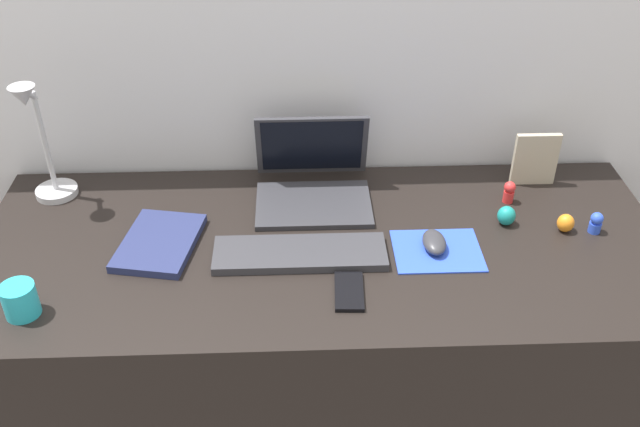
{
  "coord_description": "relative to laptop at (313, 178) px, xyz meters",
  "views": [
    {
      "loc": [
        -0.06,
        -1.4,
        1.79
      ],
      "look_at": [
        -0.01,
        0.0,
        0.83
      ],
      "focal_mm": 40.29,
      "sensor_mm": 36.0,
      "label": 1
    }
  ],
  "objects": [
    {
      "name": "toy_figurine_red",
      "position": [
        0.52,
        -0.05,
        -0.02
      ],
      "size": [
        0.03,
        0.03,
        0.06
      ],
      "color": "red",
      "rests_on": "desk"
    },
    {
      "name": "toy_figurine_teal",
      "position": [
        0.48,
        -0.16,
        -0.03
      ],
      "size": [
        0.05,
        0.05,
        0.05
      ],
      "primitive_type": "ellipsoid",
      "color": "teal",
      "rests_on": "desk"
    },
    {
      "name": "toy_figurine_blue",
      "position": [
        0.7,
        -0.2,
        -0.03
      ],
      "size": [
        0.03,
        0.03,
        0.06
      ],
      "color": "blue",
      "rests_on": "desk"
    },
    {
      "name": "desk",
      "position": [
        0.02,
        -0.22,
        -0.42
      ],
      "size": [
        1.69,
        0.72,
        0.74
      ],
      "primitive_type": "cube",
      "color": "black",
      "rests_on": "ground_plane"
    },
    {
      "name": "cell_phone",
      "position": [
        0.07,
        -0.41,
        -0.05
      ],
      "size": [
        0.07,
        0.13,
        0.01
      ],
      "primitive_type": "cube",
      "rotation": [
        0.0,
        0.0,
        -0.05
      ],
      "color": "black",
      "rests_on": "desk"
    },
    {
      "name": "notebook_pad",
      "position": [
        -0.38,
        -0.21,
        -0.04
      ],
      "size": [
        0.21,
        0.27,
        0.02
      ],
      "primitive_type": "cube",
      "rotation": [
        0.0,
        0.0,
        -0.19
      ],
      "color": "navy",
      "rests_on": "desk"
    },
    {
      "name": "toy_figurine_orange",
      "position": [
        0.62,
        -0.19,
        -0.03
      ],
      "size": [
        0.04,
        0.04,
        0.05
      ],
      "primitive_type": "ellipsoid",
      "color": "orange",
      "rests_on": "desk"
    },
    {
      "name": "back_wall",
      "position": [
        0.02,
        0.18,
        -0.01
      ],
      "size": [
        2.89,
        0.05,
        1.57
      ],
      "primitive_type": "cube",
      "color": "silver",
      "rests_on": "ground_plane"
    },
    {
      "name": "coffee_mug",
      "position": [
        -0.64,
        -0.45,
        -0.02
      ],
      "size": [
        0.07,
        0.07,
        0.08
      ],
      "primitive_type": "cylinder",
      "color": "#28B7CC",
      "rests_on": "desk"
    },
    {
      "name": "laptop",
      "position": [
        0.0,
        0.0,
        0.0
      ],
      "size": [
        0.3,
        0.27,
        0.21
      ],
      "color": "#333338",
      "rests_on": "desk"
    },
    {
      "name": "picture_frame",
      "position": [
        0.6,
        0.04,
        0.02
      ],
      "size": [
        0.12,
        0.02,
        0.15
      ],
      "primitive_type": "cube",
      "color": "#B2A58C",
      "rests_on": "desk"
    },
    {
      "name": "keyboard",
      "position": [
        -0.04,
        -0.27,
        -0.04
      ],
      "size": [
        0.41,
        0.13,
        0.02
      ],
      "primitive_type": "cube",
      "color": "#333338",
      "rests_on": "desk"
    },
    {
      "name": "mousepad",
      "position": [
        0.29,
        -0.26,
        -0.05
      ],
      "size": [
        0.21,
        0.17,
        0.0
      ],
      "primitive_type": "cube",
      "color": "blue",
      "rests_on": "desk"
    },
    {
      "name": "mouse",
      "position": [
        0.28,
        -0.25,
        -0.03
      ],
      "size": [
        0.06,
        0.1,
        0.03
      ],
      "primitive_type": "ellipsoid",
      "color": "#333338",
      "rests_on": "mousepad"
    },
    {
      "name": "desk_lamp",
      "position": [
        -0.69,
        0.0,
        0.11
      ],
      "size": [
        0.11,
        0.15,
        0.34
      ],
      "color": "#B7B7BC",
      "rests_on": "desk"
    }
  ]
}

